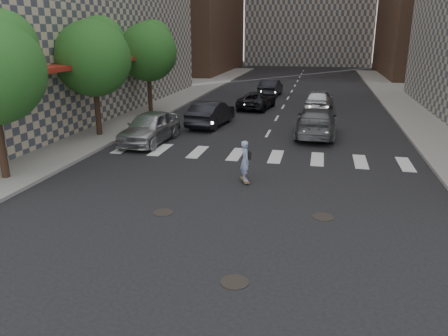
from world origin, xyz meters
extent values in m
plane|color=black|center=(0.00, 0.00, 0.00)|extent=(160.00, 160.00, 0.00)
cube|color=gray|center=(-14.50, 20.00, 0.07)|extent=(13.00, 80.00, 0.15)
cube|color=black|center=(-11.20, 10.00, 2.00)|extent=(0.30, 14.00, 4.00)
cube|color=maroon|center=(-10.40, 10.00, 4.10)|extent=(1.60, 14.00, 0.25)
cylinder|color=#382619|center=(-9.50, 3.00, 1.55)|extent=(0.32, 0.32, 2.80)
sphere|color=#2A4C19|center=(-9.30, 3.60, 5.35)|extent=(2.80, 2.80, 2.80)
cylinder|color=#382619|center=(-9.50, 11.00, 1.55)|extent=(0.32, 0.32, 2.80)
sphere|color=#2A4C19|center=(-9.50, 11.00, 4.45)|extent=(4.20, 4.20, 4.20)
sphere|color=#2A4C19|center=(-9.30, 11.60, 5.35)|extent=(2.80, 2.80, 2.80)
cylinder|color=#382619|center=(-9.50, 19.00, 1.55)|extent=(0.32, 0.32, 2.80)
sphere|color=#2A4C19|center=(-9.50, 19.00, 4.45)|extent=(4.20, 4.20, 4.20)
sphere|color=#2A4C19|center=(-9.30, 19.60, 5.35)|extent=(2.80, 2.80, 2.80)
cylinder|color=black|center=(1.20, -2.50, 0.01)|extent=(0.70, 0.70, 0.02)
cylinder|color=black|center=(-2.00, 1.20, 0.01)|extent=(0.70, 0.70, 0.02)
cylinder|color=black|center=(3.30, 2.00, 0.01)|extent=(0.70, 0.70, 0.02)
cube|color=brown|center=(0.16, 4.94, 0.08)|extent=(0.54, 0.89, 0.02)
cylinder|color=green|center=(0.21, 4.62, 0.03)|extent=(0.05, 0.06, 0.06)
cylinder|color=green|center=(0.36, 4.68, 0.03)|extent=(0.05, 0.06, 0.06)
cylinder|color=green|center=(-0.03, 5.19, 0.03)|extent=(0.05, 0.06, 0.06)
cylinder|color=green|center=(0.11, 5.25, 0.03)|extent=(0.05, 0.06, 0.06)
imported|color=#8D9BCE|center=(0.16, 4.94, 0.91)|extent=(0.60, 0.71, 1.64)
cube|color=black|center=(0.30, 5.05, 1.12)|extent=(0.20, 0.29, 0.31)
imported|color=#ADB0B4|center=(-6.10, 10.37, 0.86)|extent=(2.31, 5.15, 1.72)
imported|color=black|center=(-3.91, 15.45, 0.81)|extent=(2.25, 5.07, 1.62)
imported|color=#515258|center=(2.80, 14.00, 0.82)|extent=(2.48, 5.73, 1.64)
imported|color=black|center=(-1.98, 22.64, 0.66)|extent=(2.83, 5.04, 1.33)
imported|color=#B6B9BE|center=(2.84, 22.86, 0.83)|extent=(2.36, 5.01, 1.66)
imported|color=black|center=(-1.75, 30.09, 0.77)|extent=(1.97, 4.79, 1.54)
camera|label=1|loc=(2.98, -11.71, 5.88)|focal=35.00mm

